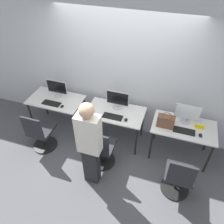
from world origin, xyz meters
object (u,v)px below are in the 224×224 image
Objects in this scene: mouse_left at (62,106)px; office_chair_left at (40,134)px; mouse_right at (200,135)px; office_chair_center at (101,150)px; handbag at (166,121)px; keyboard_right at (184,131)px; office_chair_right at (178,178)px; monitor_center at (118,100)px; mouse_center at (126,120)px; monitor_left at (57,88)px; keyboard_center at (113,117)px; person_center at (90,143)px; keyboard_left at (51,103)px; monitor_right at (187,113)px.

office_chair_left is (-0.27, -0.50, -0.39)m from mouse_left.
mouse_left is at bearing -179.25° from mouse_right.
office_chair_center is 3.04× the size of handbag.
keyboard_right is at bearing -5.17° from handbag.
office_chair_right is (2.64, -0.16, 0.00)m from office_chair_left.
monitor_center is at bearing 143.52° from office_chair_right.
monitor_center is at bearing 168.33° from keyboard_right.
monitor_left is at bearing 169.26° from mouse_center.
monitor_left is at bearing 167.76° from keyboard_center.
office_chair_left is 0.54× the size of person_center.
mouse_left is 2.00m from handbag.
office_chair_left is at bearing -158.02° from keyboard_center.
mouse_center is 1.00× the size of mouse_right.
office_chair_center reaches higher than keyboard_left.
keyboard_left is 4.13× the size of mouse_center.
monitor_right is at bearing 0.38° from monitor_left.
keyboard_center is (1.29, -0.28, -0.18)m from monitor_left.
mouse_center is 0.30× the size of handbag.
mouse_center is at bearing -179.13° from mouse_right.
office_chair_center is (1.25, -0.80, -0.56)m from monitor_left.
mouse_right is (2.86, -0.28, -0.18)m from monitor_left.
mouse_center is at bearing 58.97° from office_chair_center.
keyboard_center is (1.29, 0.00, 0.00)m from keyboard_left.
office_chair_right reaches higher than keyboard_center.
handbag is (-0.33, -0.24, -0.08)m from monitor_right.
keyboard_center is (1.04, 0.03, -0.01)m from mouse_left.
office_chair_right is 3.04× the size of handbag.
mouse_left reaches higher than keyboard_left.
keyboard_right is at bearing 12.13° from office_chair_left.
monitor_left is 2.86m from office_chair_right.
mouse_center is at bearing -10.74° from monitor_left.
monitor_left is at bearing 174.46° from handbag.
office_chair_center is (-0.04, -0.82, -0.56)m from monitor_center.
handbag is at bearing 174.83° from keyboard_right.
monitor_left reaches higher than office_chair_center.
monitor_center and monitor_right have the same top height.
monitor_left reaches higher than office_chair_left.
office_chair_left is at bearing -162.39° from monitor_right.
keyboard_center is 1.00× the size of keyboard_right.
mouse_left is at bearing 61.97° from office_chair_left.
monitor_left is at bearing 129.31° from mouse_left.
handbag is (-0.61, 0.06, 0.10)m from mouse_right.
office_chair_right is (0.04, -0.72, -0.38)m from keyboard_right.
office_chair_left is 2.07× the size of monitor_center.
office_chair_center reaches higher than mouse_left.
person_center reaches higher than monitor_right.
mouse_center is 1.03m from keyboard_right.
keyboard_center is 0.85× the size of monitor_right.
monitor_left is 1.18× the size of keyboard_right.
keyboard_left is at bearing -90.00° from monitor_left.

